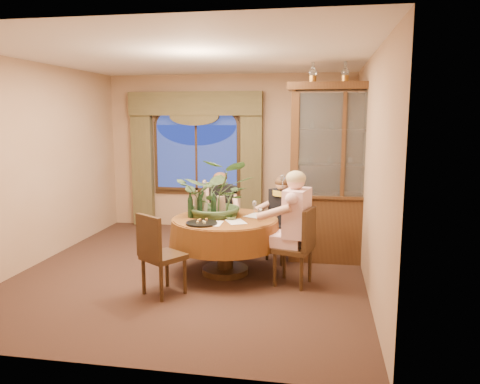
% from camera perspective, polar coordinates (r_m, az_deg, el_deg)
% --- Properties ---
extents(floor, '(5.00, 5.00, 0.00)m').
position_cam_1_polar(floor, '(6.45, -5.69, -9.45)').
color(floor, black).
rests_on(floor, ground).
extents(wall_back, '(4.50, 0.00, 4.50)m').
position_cam_1_polar(wall_back, '(8.57, -1.32, 4.82)').
color(wall_back, '#9D7653').
rests_on(wall_back, ground).
extents(wall_right, '(0.00, 5.00, 5.00)m').
position_cam_1_polar(wall_right, '(5.94, 15.47, 2.49)').
color(wall_right, '#9D7653').
rests_on(wall_right, ground).
extents(ceiling, '(5.00, 5.00, 0.00)m').
position_cam_1_polar(ceiling, '(6.16, -6.13, 16.06)').
color(ceiling, white).
rests_on(ceiling, wall_back).
extents(window, '(1.62, 0.10, 1.32)m').
position_cam_1_polar(window, '(8.65, -5.32, 4.16)').
color(window, navy).
rests_on(window, wall_back).
extents(arched_transom, '(1.60, 0.06, 0.44)m').
position_cam_1_polar(arched_transom, '(8.62, -5.40, 9.34)').
color(arched_transom, navy).
rests_on(arched_transom, wall_back).
extents(drapery_left, '(0.38, 0.14, 2.32)m').
position_cam_1_polar(drapery_left, '(8.94, -11.79, 3.40)').
color(drapery_left, '#484226').
rests_on(drapery_left, floor).
extents(drapery_right, '(0.38, 0.14, 2.32)m').
position_cam_1_polar(drapery_right, '(8.40, 1.40, 3.22)').
color(drapery_right, '#484226').
rests_on(drapery_right, floor).
extents(swag_valance, '(2.45, 0.16, 0.42)m').
position_cam_1_polar(swag_valance, '(8.54, -5.57, 10.68)').
color(swag_valance, '#484226').
rests_on(swag_valance, wall_back).
extents(dining_table, '(1.52, 1.52, 0.75)m').
position_cam_1_polar(dining_table, '(6.20, -1.83, -6.58)').
color(dining_table, maroon).
rests_on(dining_table, floor).
extents(china_cabinet, '(1.55, 0.61, 2.52)m').
position_cam_1_polar(china_cabinet, '(6.78, 12.29, 2.21)').
color(china_cabinet, '#372011').
rests_on(china_cabinet, floor).
extents(oil_lamp_left, '(0.11, 0.11, 0.34)m').
position_cam_1_polar(oil_lamp_left, '(6.75, 8.88, 14.43)').
color(oil_lamp_left, '#A5722D').
rests_on(oil_lamp_left, china_cabinet).
extents(oil_lamp_center, '(0.11, 0.11, 0.34)m').
position_cam_1_polar(oil_lamp_center, '(6.76, 12.72, 14.32)').
color(oil_lamp_center, '#A5722D').
rests_on(oil_lamp_center, china_cabinet).
extents(oil_lamp_right, '(0.11, 0.11, 0.34)m').
position_cam_1_polar(oil_lamp_right, '(6.79, 16.54, 14.14)').
color(oil_lamp_right, '#A5722D').
rests_on(oil_lamp_right, china_cabinet).
extents(chair_right, '(0.52, 0.52, 0.96)m').
position_cam_1_polar(chair_right, '(5.81, 6.47, -6.64)').
color(chair_right, black).
rests_on(chair_right, floor).
extents(chair_back_right, '(0.59, 0.59, 0.96)m').
position_cam_1_polar(chair_back_right, '(6.72, 5.39, -4.42)').
color(chair_back_right, black).
rests_on(chair_back_right, floor).
extents(chair_back, '(0.53, 0.53, 0.96)m').
position_cam_1_polar(chair_back, '(7.16, -2.82, -3.53)').
color(chair_back, black).
rests_on(chair_back, floor).
extents(chair_front_left, '(0.58, 0.58, 0.96)m').
position_cam_1_polar(chair_front_left, '(5.54, -9.29, -7.49)').
color(chair_front_left, black).
rests_on(chair_front_left, floor).
extents(person_pink, '(0.57, 0.60, 1.42)m').
position_cam_1_polar(person_pink, '(5.78, 6.91, -4.37)').
color(person_pink, beige).
rests_on(person_pink, floor).
extents(person_back, '(0.54, 0.51, 1.24)m').
position_cam_1_polar(person_back, '(7.08, -2.41, -2.51)').
color(person_back, black).
rests_on(person_back, floor).
extents(person_scarf, '(0.59, 0.59, 1.22)m').
position_cam_1_polar(person_scarf, '(6.74, 5.21, -3.22)').
color(person_scarf, black).
rests_on(person_scarf, floor).
extents(stoneware_vase, '(0.14, 0.14, 0.26)m').
position_cam_1_polar(stoneware_vase, '(6.24, -2.33, -1.68)').
color(stoneware_vase, '#967760').
rests_on(stoneware_vase, dining_table).
extents(centerpiece_plant, '(1.03, 1.14, 0.89)m').
position_cam_1_polar(centerpiece_plant, '(6.18, -2.70, 3.03)').
color(centerpiece_plant, '#38542E').
rests_on(centerpiece_plant, dining_table).
extents(olive_bowl, '(0.14, 0.14, 0.04)m').
position_cam_1_polar(olive_bowl, '(6.01, -1.12, -3.18)').
color(olive_bowl, '#4E602F').
rests_on(olive_bowl, dining_table).
extents(cheese_platter, '(0.39, 0.39, 0.02)m').
position_cam_1_polar(cheese_platter, '(5.77, -4.70, -3.82)').
color(cheese_platter, black).
rests_on(cheese_platter, dining_table).
extents(wine_bottle_0, '(0.07, 0.07, 0.33)m').
position_cam_1_polar(wine_bottle_0, '(6.14, -4.92, -1.57)').
color(wine_bottle_0, black).
rests_on(wine_bottle_0, dining_table).
extents(wine_bottle_1, '(0.07, 0.07, 0.33)m').
position_cam_1_polar(wine_bottle_1, '(6.19, -4.29, -1.47)').
color(wine_bottle_1, tan).
rests_on(wine_bottle_1, dining_table).
extents(wine_bottle_2, '(0.07, 0.07, 0.33)m').
position_cam_1_polar(wine_bottle_2, '(6.34, -4.56, -1.23)').
color(wine_bottle_2, black).
rests_on(wine_bottle_2, dining_table).
extents(wine_bottle_3, '(0.07, 0.07, 0.33)m').
position_cam_1_polar(wine_bottle_3, '(6.13, -6.08, -1.60)').
color(wine_bottle_3, black).
rests_on(wine_bottle_3, dining_table).
extents(wine_bottle_4, '(0.07, 0.07, 0.33)m').
position_cam_1_polar(wine_bottle_4, '(6.29, -5.27, -1.32)').
color(wine_bottle_4, tan).
rests_on(wine_bottle_4, dining_table).
extents(wine_bottle_5, '(0.07, 0.07, 0.33)m').
position_cam_1_polar(wine_bottle_5, '(6.04, -3.23, -1.74)').
color(wine_bottle_5, black).
rests_on(wine_bottle_5, dining_table).
extents(tasting_paper_0, '(0.32, 0.36, 0.00)m').
position_cam_1_polar(tasting_paper_0, '(5.87, -0.49, -3.65)').
color(tasting_paper_0, white).
rests_on(tasting_paper_0, dining_table).
extents(tasting_paper_1, '(0.31, 0.36, 0.00)m').
position_cam_1_polar(tasting_paper_1, '(6.24, 1.94, -2.87)').
color(tasting_paper_1, white).
rests_on(tasting_paper_1, dining_table).
extents(tasting_paper_2, '(0.22, 0.30, 0.00)m').
position_cam_1_polar(tasting_paper_2, '(5.79, -3.29, -3.86)').
color(tasting_paper_2, white).
rests_on(tasting_paper_2, dining_table).
extents(wine_glass_person_pink, '(0.07, 0.07, 0.18)m').
position_cam_1_polar(wine_glass_person_pink, '(5.90, 2.46, -2.74)').
color(wine_glass_person_pink, silver).
rests_on(wine_glass_person_pink, dining_table).
extents(wine_glass_person_back, '(0.07, 0.07, 0.18)m').
position_cam_1_polar(wine_glass_person_back, '(6.56, -2.16, -1.50)').
color(wine_glass_person_back, silver).
rests_on(wine_glass_person_back, dining_table).
extents(wine_glass_person_scarf, '(0.07, 0.07, 0.18)m').
position_cam_1_polar(wine_glass_person_scarf, '(6.37, 1.76, -1.83)').
color(wine_glass_person_scarf, silver).
rests_on(wine_glass_person_scarf, dining_table).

